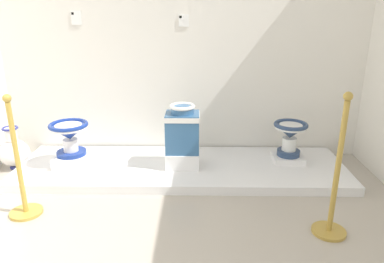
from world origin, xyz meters
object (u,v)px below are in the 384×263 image
Objects in this scene: antique_toilet_pale_glazed at (182,128)px; stanchion_post_near_left at (21,181)px; plinth_block_broad_patterned at (72,159)px; info_placard_second at (184,20)px; plinth_block_squat_floral at (288,158)px; info_placard_first at (76,18)px; antique_toilet_squat_floral at (290,133)px; antique_toilet_broad_patterned at (69,133)px; plinth_block_pale_glazed at (183,158)px; stanchion_post_near_right at (334,193)px; decorative_vase_companion at (14,151)px.

stanchion_post_near_left is (-1.26, -0.79, -0.20)m from antique_toilet_pale_glazed.
plinth_block_broad_patterned is 3.13× the size of info_placard_second.
plinth_block_squat_floral is 2.20× the size of info_placard_first.
antique_toilet_squat_floral is 2.50× the size of info_placard_first.
stanchion_post_near_left reaches higher than plinth_block_squat_floral.
antique_toilet_squat_floral is at bearing 90.00° from plinth_block_squat_floral.
info_placard_second is at bearing 25.20° from plinth_block_broad_patterned.
plinth_block_broad_patterned reaches higher than plinth_block_squat_floral.
plinth_block_broad_patterned is at bearing 179.62° from antique_toilet_pale_glazed.
antique_toilet_broad_patterned is 1.13m from antique_toilet_pale_glazed.
antique_toilet_broad_patterned is 3.17× the size of info_placard_second.
stanchion_post_near_left reaches higher than plinth_block_pale_glazed.
stanchion_post_near_left is at bearing -96.09° from info_placard_first.
plinth_block_squat_floral is at bearing 6.68° from plinth_block_pale_glazed.
plinth_block_pale_glazed is 0.32m from antique_toilet_pale_glazed.
plinth_block_squat_floral is at bearing 92.37° from stanchion_post_near_right.
plinth_block_broad_patterned is at bearing -91.28° from info_placard_first.
antique_toilet_pale_glazed reaches higher than antique_toilet_squat_floral.
plinth_block_pale_glazed is 1.54m from stanchion_post_near_right.
antique_toilet_pale_glazed is 1.53m from stanchion_post_near_right.
antique_toilet_pale_glazed is 3.39× the size of info_placard_first.
plinth_block_broad_patterned is 2.50m from stanchion_post_near_right.
decorative_vase_companion is 0.45× the size of stanchion_post_near_left.
stanchion_post_near_left is (-0.13, -0.79, 0.15)m from plinth_block_broad_patterned.
antique_toilet_broad_patterned is 0.82m from stanchion_post_near_left.
antique_toilet_broad_patterned is 2.49m from stanchion_post_near_right.
stanchion_post_near_right reaches higher than plinth_block_pale_glazed.
stanchion_post_near_right is (2.27, -1.02, -0.09)m from antique_toilet_broad_patterned.
plinth_block_pale_glazed is 1.83m from info_placard_first.
antique_toilet_squat_floral is 2.51m from info_placard_first.
info_placard_first is at bearing 88.72° from antique_toilet_broad_patterned.
info_placard_second is (-0.00, 0.54, 0.99)m from antique_toilet_pale_glazed.
stanchion_post_near_right is at bearing -5.41° from stanchion_post_near_left.
decorative_vase_companion is 0.42× the size of stanchion_post_near_right.
info_placard_first reaches higher than antique_toilet_squat_floral.
plinth_block_broad_patterned is at bearing -9.15° from decorative_vase_companion.
info_placard_second is (-1.09, 0.41, 1.36)m from plinth_block_squat_floral.
info_placard_second reaches higher than antique_toilet_pale_glazed.
plinth_block_squat_floral is at bearing 6.68° from antique_toilet_pale_glazed.
antique_toilet_broad_patterned is 1.16m from plinth_block_pale_glazed.
plinth_block_broad_patterned is 0.82m from stanchion_post_near_left.
antique_toilet_broad_patterned is 1.24× the size of plinth_block_squat_floral.
info_placard_first is 1.54m from decorative_vase_companion.
decorative_vase_companion is at bearing -147.05° from info_placard_first.
antique_toilet_pale_glazed is 1.16m from plinth_block_squat_floral.
antique_toilet_squat_floral is (2.22, 0.12, 0.25)m from plinth_block_broad_patterned.
plinth_block_pale_glazed is 0.70× the size of antique_toilet_pale_glazed.
stanchion_post_near_left is (-0.14, -1.33, -1.22)m from info_placard_first.
plinth_block_pale_glazed is at bearing -0.38° from antique_toilet_broad_patterned.
plinth_block_broad_patterned is 2.68× the size of info_placard_first.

